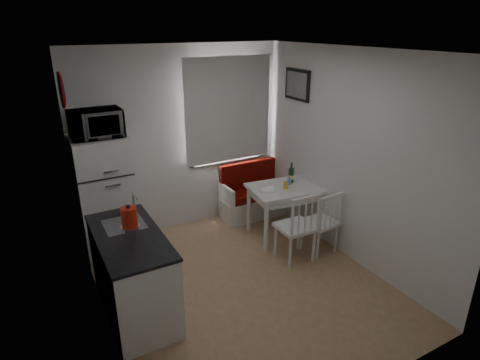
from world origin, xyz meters
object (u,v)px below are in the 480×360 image
object	(u,v)px
fridge	(105,198)
kettle	(129,217)
dining_table	(286,192)
chair_right	(325,217)
kitchen_counter	(133,273)
bench	(257,197)
chair_left	(301,221)
wine_bottle	(291,173)
microwave	(96,124)

from	to	relation	value
fridge	kettle	xyz separation A→B (m)	(0.03, -1.13, 0.23)
dining_table	chair_right	distance (m)	0.69
kitchen_counter	dining_table	bearing A→B (deg)	14.06
kitchen_counter	bench	distance (m)	2.68
dining_table	fridge	distance (m)	2.38
chair_left	bench	bearing A→B (deg)	81.55
fridge	wine_bottle	distance (m)	2.50
bench	wine_bottle	bearing A→B (deg)	-78.41
fridge	microwave	xyz separation A→B (m)	(0.00, -0.05, 0.96)
dining_table	chair_right	xyz separation A→B (m)	(0.14, -0.66, -0.13)
chair_right	bench	bearing A→B (deg)	90.85
bench	fridge	bearing A→B (deg)	-177.32
chair_left	fridge	world-z (taller)	fridge
fridge	kettle	world-z (taller)	fridge
chair_right	kettle	distance (m)	2.46
chair_right	kitchen_counter	bearing A→B (deg)	173.43
wine_bottle	dining_table	bearing A→B (deg)	-145.39
fridge	chair_left	bearing A→B (deg)	-33.23
wine_bottle	microwave	bearing A→B (deg)	167.99
kitchen_counter	wine_bottle	world-z (taller)	kitchen_counter
kitchen_counter	microwave	bearing A→B (deg)	89.06
chair_left	chair_right	distance (m)	0.40
chair_left	fridge	bearing A→B (deg)	148.41
dining_table	microwave	world-z (taller)	microwave
chair_right	fridge	bearing A→B (deg)	146.72
microwave	wine_bottle	bearing A→B (deg)	-12.01
kitchen_counter	chair_right	bearing A→B (deg)	-1.91
kitchen_counter	fridge	bearing A→B (deg)	89.10
chair_right	microwave	xyz separation A→B (m)	(-2.43, 1.28, 1.23)
fridge	kettle	bearing A→B (deg)	-88.48
kitchen_counter	chair_left	bearing A→B (deg)	-2.49
chair_left	wine_bottle	xyz separation A→B (m)	(0.39, 0.77, 0.31)
kettle	fridge	bearing A→B (deg)	91.52
chair_right	microwave	size ratio (longest dim) A/B	0.80
bench	wine_bottle	size ratio (longest dim) A/B	4.03
kitchen_counter	dining_table	size ratio (longest dim) A/B	1.24
chair_left	kettle	size ratio (longest dim) A/B	1.97
kettle	wine_bottle	size ratio (longest dim) A/B	0.87
microwave	fridge	bearing A→B (deg)	90.00
wine_bottle	fridge	bearing A→B (deg)	166.87
kettle	chair_left	bearing A→B (deg)	-5.75
bench	dining_table	bearing A→B (deg)	-90.49
fridge	microwave	world-z (taller)	microwave
microwave	wine_bottle	world-z (taller)	microwave
wine_bottle	chair_left	bearing A→B (deg)	-117.26
kitchen_counter	wine_bottle	distance (m)	2.58
bench	kitchen_counter	bearing A→B (deg)	-149.68
kitchen_counter	wine_bottle	bearing A→B (deg)	15.46
kitchen_counter	fridge	world-z (taller)	fridge
bench	chair_left	world-z (taller)	chair_left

